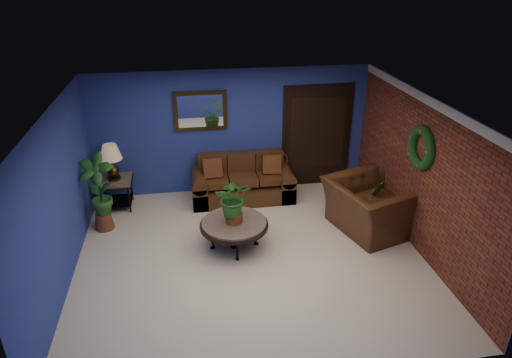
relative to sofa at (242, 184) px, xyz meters
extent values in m
plane|color=beige|center=(-0.14, -2.08, -0.29)|extent=(5.50, 5.50, 0.00)
cube|color=navy|center=(-0.14, 0.42, 0.96)|extent=(5.50, 0.04, 2.50)
cube|color=navy|center=(-2.89, -2.08, 0.96)|extent=(0.04, 5.00, 2.50)
cube|color=brown|center=(2.61, -2.08, 0.96)|extent=(0.04, 5.00, 2.50)
cube|color=white|center=(-0.14, -2.08, 2.21)|extent=(5.50, 5.00, 0.02)
cube|color=white|center=(2.58, -2.08, 2.14)|extent=(0.03, 5.00, 0.14)
cube|color=#412C12|center=(-0.74, 0.38, 1.43)|extent=(1.02, 0.06, 0.77)
cube|color=black|center=(1.61, 0.39, 0.76)|extent=(1.44, 0.06, 2.18)
torus|color=black|center=(2.55, -2.03, 1.41)|extent=(0.16, 0.72, 0.72)
cube|color=#4D2A16|center=(0.00, -0.08, -0.13)|extent=(2.00, 0.86, 0.33)
cube|color=#4D2A16|center=(0.00, 0.24, 0.17)|extent=(1.71, 0.24, 0.82)
cube|color=#4D2A16|center=(-0.57, -0.13, 0.17)|extent=(0.55, 0.59, 0.13)
cube|color=#4D2A16|center=(0.00, -0.13, 0.17)|extent=(0.55, 0.59, 0.13)
cube|color=#4D2A16|center=(0.57, -0.13, 0.17)|extent=(0.55, 0.59, 0.13)
cube|color=#4D2A16|center=(-0.85, -0.08, -0.07)|extent=(0.29, 0.86, 0.45)
cube|color=#4D2A16|center=(0.85, -0.08, -0.07)|extent=(0.29, 0.86, 0.45)
cube|color=brown|center=(-0.58, -0.09, 0.42)|extent=(0.36, 0.11, 0.36)
cube|color=brown|center=(0.58, -0.09, 0.42)|extent=(0.36, 0.11, 0.36)
cylinder|color=#544F4A|center=(-0.37, -1.75, 0.16)|extent=(1.06, 1.06, 0.05)
cylinder|color=black|center=(-0.37, -1.75, 0.13)|extent=(1.12, 1.12, 0.05)
cylinder|color=black|center=(-0.37, -1.75, -0.08)|extent=(0.14, 0.14, 0.43)
cube|color=#544F4A|center=(-2.44, -0.03, 0.28)|extent=(0.61, 0.61, 0.05)
cube|color=black|center=(-2.44, -0.03, 0.24)|extent=(0.65, 0.65, 0.04)
cube|color=black|center=(-2.44, -0.03, -0.17)|extent=(0.55, 0.55, 0.03)
cylinder|color=black|center=(-2.70, -0.28, -0.01)|extent=(0.03, 0.03, 0.57)
cylinder|color=black|center=(-2.18, -0.28, -0.01)|extent=(0.03, 0.03, 0.57)
cylinder|color=black|center=(-2.70, 0.23, -0.01)|extent=(0.03, 0.03, 0.57)
cylinder|color=black|center=(-2.18, 0.23, -0.01)|extent=(0.03, 0.03, 0.57)
cylinder|color=#412C12|center=(-2.44, -0.03, 0.33)|extent=(0.24, 0.24, 0.05)
sphere|color=#412C12|center=(-2.44, -0.03, 0.45)|extent=(0.22, 0.22, 0.22)
cylinder|color=#412C12|center=(-2.44, -0.03, 0.63)|extent=(0.02, 0.02, 0.28)
cone|color=#8F7756|center=(-2.44, -0.03, 0.83)|extent=(0.40, 0.40, 0.28)
cube|color=#502D16|center=(0.79, -0.03, 0.11)|extent=(0.38, 0.38, 0.04)
torus|color=#502D16|center=(0.78, 0.14, 0.40)|extent=(0.35, 0.04, 0.35)
cylinder|color=#502D16|center=(0.64, -0.19, -0.10)|extent=(0.03, 0.03, 0.39)
cylinder|color=#502D16|center=(0.95, -0.18, -0.10)|extent=(0.03, 0.03, 0.39)
cylinder|color=#502D16|center=(0.63, 0.13, -0.10)|extent=(0.03, 0.03, 0.39)
cylinder|color=#502D16|center=(0.94, 0.14, -0.10)|extent=(0.03, 0.03, 0.39)
imported|color=#4D2A16|center=(2.01, -1.57, 0.15)|extent=(1.56, 1.68, 0.90)
cylinder|color=brown|center=(-0.37, -1.75, 0.28)|extent=(0.28, 0.28, 0.18)
imported|color=#1D4B17|center=(-0.37, -1.75, 0.64)|extent=(0.61, 0.54, 0.64)
cylinder|color=brown|center=(2.21, -1.29, -0.19)|extent=(0.26, 0.26, 0.20)
imported|color=#1D4B17|center=(2.21, -1.29, 0.19)|extent=(0.40, 0.33, 0.67)
cylinder|color=brown|center=(-2.59, -0.79, -0.14)|extent=(0.34, 0.34, 0.30)
imported|color=#1D4B17|center=(-2.59, -0.79, 0.54)|extent=(0.71, 0.57, 1.16)
camera|label=1|loc=(-1.04, -8.11, 4.04)|focal=32.00mm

